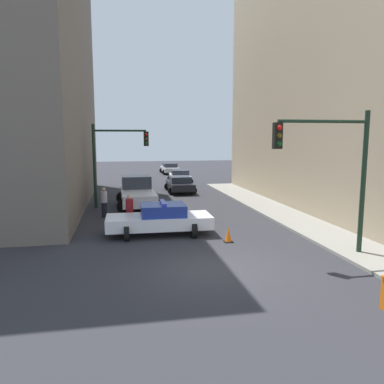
{
  "coord_description": "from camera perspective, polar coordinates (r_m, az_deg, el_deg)",
  "views": [
    {
      "loc": [
        -2.81,
        -11.63,
        4.34
      ],
      "look_at": [
        0.77,
        7.12,
        1.59
      ],
      "focal_mm": 35.0,
      "sensor_mm": 36.0,
      "label": 1
    }
  ],
  "objects": [
    {
      "name": "police_car",
      "position": [
        16.99,
        -4.89,
        -4.11
      ],
      "size": [
        4.73,
        2.41,
        1.52
      ],
      "rotation": [
        0.0,
        0.0,
        1.55
      ],
      "color": "white",
      "rests_on": "ground_plane"
    },
    {
      "name": "parked_car_far",
      "position": [
        46.08,
        -3.39,
        3.63
      ],
      "size": [
        2.32,
        4.33,
        1.31
      ],
      "rotation": [
        0.0,
        0.0,
        0.02
      ],
      "color": "silver",
      "rests_on": "ground_plane"
    },
    {
      "name": "traffic_light_far",
      "position": [
        23.76,
        -12.05,
        5.75
      ],
      "size": [
        3.44,
        0.35,
        5.2
      ],
      "color": "black",
      "rests_on": "ground_plane"
    },
    {
      "name": "traffic_cone",
      "position": [
        15.9,
        5.56,
        -6.48
      ],
      "size": [
        0.36,
        0.36,
        0.66
      ],
      "color": "black",
      "rests_on": "ground_plane"
    },
    {
      "name": "traffic_light_near",
      "position": [
        14.33,
        21.01,
        4.43
      ],
      "size": [
        3.64,
        0.35,
        5.2
      ],
      "color": "black",
      "rests_on": "sidewalk_right"
    },
    {
      "name": "ground_plane",
      "position": [
        12.73,
        2.66,
        -11.73
      ],
      "size": [
        120.0,
        120.0,
        0.0
      ],
      "primitive_type": "plane",
      "color": "#2D2D33"
    },
    {
      "name": "parked_car_mid",
      "position": [
        36.26,
        -1.86,
        2.4
      ],
      "size": [
        2.44,
        4.4,
        1.31
      ],
      "rotation": [
        0.0,
        0.0,
        -0.06
      ],
      "color": "silver",
      "rests_on": "ground_plane"
    },
    {
      "name": "white_truck",
      "position": [
        24.01,
        -8.34,
        -0.1
      ],
      "size": [
        2.71,
        5.44,
        1.9
      ],
      "rotation": [
        0.0,
        0.0,
        0.02
      ],
      "color": "silver",
      "rests_on": "ground_plane"
    },
    {
      "name": "parked_car_near",
      "position": [
        30.18,
        -1.85,
        1.23
      ],
      "size": [
        2.3,
        4.31,
        1.31
      ],
      "rotation": [
        0.0,
        0.0,
        -0.01
      ],
      "color": "black",
      "rests_on": "ground_plane"
    },
    {
      "name": "pedestrian_crossing",
      "position": [
        18.31,
        -9.49,
        -2.86
      ],
      "size": [
        0.51,
        0.51,
        1.66
      ],
      "rotation": [
        0.0,
        0.0,
        5.58
      ],
      "color": "black",
      "rests_on": "ground_plane"
    },
    {
      "name": "sidewalk_right",
      "position": [
        15.32,
        26.13,
        -8.87
      ],
      "size": [
        2.4,
        44.0,
        0.12
      ],
      "color": "gray",
      "rests_on": "ground_plane"
    },
    {
      "name": "pedestrian_corner",
      "position": [
        21.19,
        -13.25,
        -1.46
      ],
      "size": [
        0.5,
        0.5,
        1.66
      ],
      "rotation": [
        0.0,
        0.0,
        5.68
      ],
      "color": "black",
      "rests_on": "ground_plane"
    }
  ]
}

